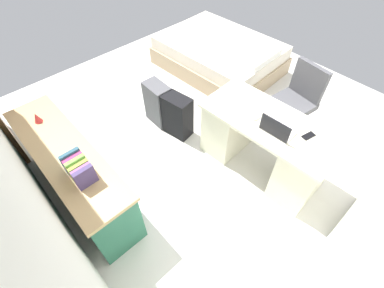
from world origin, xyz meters
TOP-DOWN VIEW (x-y plane):
  - ground_plane at (0.00, 0.00)m, footprint 5.14×5.14m
  - desk at (-0.92, -0.05)m, footprint 1.47×0.73m
  - office_chair at (-0.78, -0.84)m, footprint 0.52×0.52m
  - credenza at (0.17, 1.69)m, footprint 1.80×0.48m
  - bed at (0.85, -1.21)m, footprint 1.97×1.50m
  - suitcase_black at (0.17, 0.30)m, footprint 0.39×0.27m
  - suitcase_spare_grey at (0.52, 0.33)m, footprint 0.37×0.23m
  - laptop at (-1.05, 0.06)m, footprint 0.32×0.24m
  - computer_mouse at (-0.79, 0.03)m, footprint 0.07×0.10m
  - cell_phone_near_laptop at (-1.29, -0.14)m, footprint 0.09×0.15m
  - book_row at (-0.21, 1.69)m, footprint 0.28×0.17m
  - figurine_small at (0.69, 1.69)m, footprint 0.08×0.08m

SIDE VIEW (x-z plane):
  - ground_plane at x=0.00m, z-range 0.00..0.00m
  - bed at x=0.85m, z-range -0.05..0.53m
  - suitcase_black at x=0.17m, z-range 0.00..0.59m
  - suitcase_spare_grey at x=0.52m, z-range 0.00..0.60m
  - credenza at x=0.17m, z-range 0.00..0.74m
  - desk at x=-0.92m, z-range 0.02..0.77m
  - office_chair at x=-0.78m, z-range -0.05..0.89m
  - cell_phone_near_laptop at x=-1.29m, z-range 0.76..0.76m
  - computer_mouse at x=-0.79m, z-range 0.76..0.78m
  - figurine_small at x=0.69m, z-range 0.74..0.85m
  - laptop at x=-1.05m, z-range 0.70..0.91m
  - book_row at x=-0.21m, z-range 0.72..0.97m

